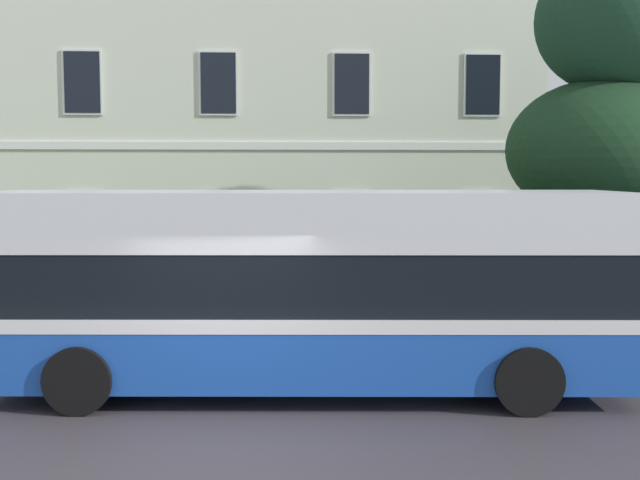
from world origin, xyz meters
The scene contains 5 objects.
ground_plane centered at (0.00, 1.07, -0.02)m, with size 60.00×56.00×0.18m.
georgian_townhouse centered at (-0.70, 15.56, 7.23)m, with size 17.41×9.14×14.14m.
iron_verge_railing centered at (-0.70, 4.40, 0.62)m, with size 18.36×0.04×0.97m.
evergreen_tree centered at (7.55, 6.50, 3.21)m, with size 4.33×4.33×8.20m.
single_decker_bus centered at (1.20, 2.46, 1.61)m, with size 9.59×3.01×3.06m.
Camera 1 is at (0.75, -9.32, 3.33)m, focal length 44.13 mm.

